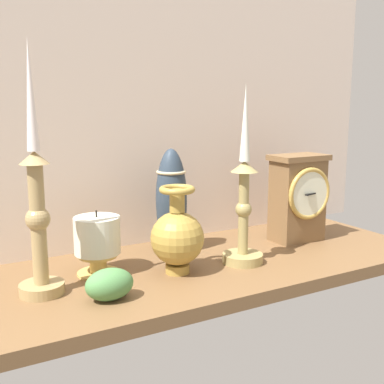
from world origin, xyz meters
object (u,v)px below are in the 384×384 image
(mantel_clock, at_px, (299,197))
(brass_vase_bulbous, at_px, (177,236))
(pillar_candle_front, at_px, (97,241))
(candlestick_tall_center, at_px, (37,211))
(candlestick_tall_left, at_px, (244,205))
(tall_ceramic_vase, at_px, (171,200))

(mantel_clock, distance_m, brass_vase_bulbous, 0.34)
(mantel_clock, height_order, pillar_candle_front, mantel_clock)
(mantel_clock, height_order, brass_vase_bulbous, mantel_clock)
(mantel_clock, xyz_separation_m, pillar_candle_front, (-0.46, 0.01, -0.04))
(pillar_candle_front, bearing_deg, mantel_clock, -1.48)
(candlestick_tall_center, bearing_deg, pillar_candle_front, 22.08)
(candlestick_tall_left, bearing_deg, brass_vase_bulbous, 174.67)
(mantel_clock, bearing_deg, candlestick_tall_center, -176.71)
(candlestick_tall_center, bearing_deg, tall_ceramic_vase, 19.03)
(mantel_clock, distance_m, candlestick_tall_left, 0.21)
(brass_vase_bulbous, bearing_deg, mantel_clock, 9.05)
(candlestick_tall_center, distance_m, tall_ceramic_vase, 0.30)
(tall_ceramic_vase, bearing_deg, brass_vase_bulbous, -112.53)
(mantel_clock, xyz_separation_m, brass_vase_bulbous, (-0.33, -0.05, -0.03))
(candlestick_tall_center, relative_size, tall_ceramic_vase, 1.88)
(brass_vase_bulbous, relative_size, pillar_candle_front, 1.36)
(brass_vase_bulbous, xyz_separation_m, pillar_candle_front, (-0.13, 0.06, -0.01))
(candlestick_tall_center, height_order, brass_vase_bulbous, candlestick_tall_center)
(brass_vase_bulbous, distance_m, pillar_candle_front, 0.14)
(candlestick_tall_left, relative_size, brass_vase_bulbous, 2.13)
(candlestick_tall_left, height_order, tall_ceramic_vase, candlestick_tall_left)
(candlestick_tall_left, relative_size, candlestick_tall_center, 0.84)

